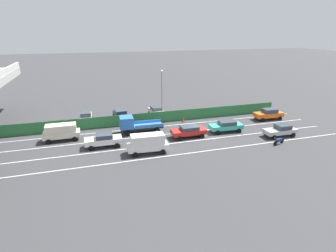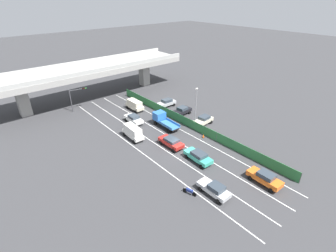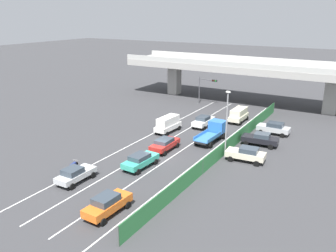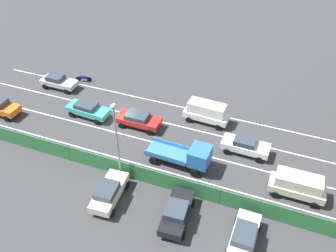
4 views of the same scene
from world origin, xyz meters
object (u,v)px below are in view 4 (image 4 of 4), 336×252
object	(u,v)px
flatbed_truck_blue	(189,156)
parked_sedan_dark	(177,212)
car_van_cream	(298,185)
motorcycle	(84,78)
parked_wagon_silver	(244,237)
traffic_cone	(96,158)
parked_sedan_cream	(109,192)
street_lamp	(117,137)
car_sedan_red	(138,119)
car_taxi_teal	(88,109)
car_van_white	(207,112)
car_sedan_white	(245,145)
car_sedan_silver	(58,81)

from	to	relation	value
flatbed_truck_blue	parked_sedan_dark	distance (m)	6.06
car_van_cream	motorcycle	size ratio (longest dim) A/B	2.40
parked_wagon_silver	traffic_cone	world-z (taller)	parked_wagon_silver
parked_sedan_cream	parked_wagon_silver	distance (m)	11.18
flatbed_truck_blue	motorcycle	xyz separation A→B (m)	(-9.26, -16.67, -0.79)
street_lamp	traffic_cone	xyz separation A→B (m)	(-1.08, -3.17, -4.45)
parked_sedan_cream	traffic_cone	bearing A→B (deg)	-136.83
traffic_cone	car_sedan_red	bearing A→B (deg)	166.40
car_taxi_teal	flatbed_truck_blue	xyz separation A→B (m)	(3.32, 12.49, 0.35)
flatbed_truck_blue	traffic_cone	distance (m)	8.65
parked_sedan_dark	parked_wagon_silver	bearing A→B (deg)	86.46
car_van_cream	parked_wagon_silver	size ratio (longest dim) A/B	1.03
car_sedan_red	car_van_cream	size ratio (longest dim) A/B	1.01
car_van_white	parked_sedan_cream	world-z (taller)	car_van_white
parked_sedan_cream	car_van_cream	bearing A→B (deg)	113.08
car_van_white	flatbed_truck_blue	world-z (taller)	flatbed_truck_blue
car_van_cream	street_lamp	world-z (taller)	street_lamp
car_sedan_white	street_lamp	xyz separation A→B (m)	(7.24, -9.42, 3.88)
car_sedan_red	car_van_white	world-z (taller)	car_van_white
car_van_cream	motorcycle	distance (m)	27.70
parked_sedan_cream	traffic_cone	world-z (taller)	parked_sedan_cream
traffic_cone	street_lamp	bearing A→B (deg)	71.15
car_taxi_teal	car_sedan_red	xyz separation A→B (m)	(-0.35, 5.75, -0.01)
car_sedan_red	parked_wagon_silver	size ratio (longest dim) A/B	1.04
motorcycle	parked_wagon_silver	distance (m)	27.75
flatbed_truck_blue	traffic_cone	bearing A→B (deg)	-73.06
car_sedan_silver	car_van_white	distance (m)	18.26
car_sedan_white	car_sedan_red	xyz separation A→B (m)	(-0.03, -11.09, -0.03)
car_taxi_teal	car_van_white	xyz separation A→B (m)	(-3.62, 12.07, 0.38)
parked_sedan_cream	street_lamp	distance (m)	4.60
car_sedan_silver	parked_sedan_dark	size ratio (longest dim) A/B	0.93
car_sedan_white	parked_wagon_silver	world-z (taller)	parked_wagon_silver
parked_wagon_silver	street_lamp	distance (m)	12.31
car_sedan_red	parked_sedan_dark	world-z (taller)	parked_sedan_dark
car_sedan_red	street_lamp	xyz separation A→B (m)	(7.26, 1.67, 3.91)
car_van_white	parked_sedan_cream	xyz separation A→B (m)	(13.04, -4.45, -0.34)
car_sedan_red	car_van_white	size ratio (longest dim) A/B	0.96
flatbed_truck_blue	car_van_cream	bearing A→B (deg)	90.00
car_sedan_red	parked_wagon_silver	bearing A→B (deg)	52.60
car_sedan_silver	traffic_cone	distance (m)	14.11
car_sedan_white	car_sedan_silver	world-z (taller)	car_sedan_white
car_van_white	flatbed_truck_blue	size ratio (longest dim) A/B	0.80
car_van_white	traffic_cone	world-z (taller)	car_van_white
car_taxi_teal	car_van_white	size ratio (longest dim) A/B	1.00
motorcycle	parked_sedan_dark	bearing A→B (deg)	49.25
parked_sedan_cream	traffic_cone	size ratio (longest dim) A/B	6.19
car_sedan_white	traffic_cone	bearing A→B (deg)	-63.94
parked_wagon_silver	motorcycle	bearing A→B (deg)	-124.10
car_sedan_silver	parked_sedan_cream	bearing A→B (deg)	46.65
car_van_cream	flatbed_truck_blue	world-z (taller)	flatbed_truck_blue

